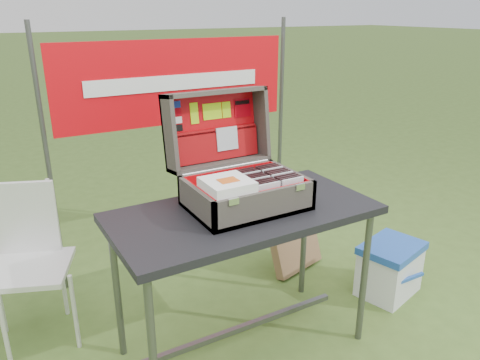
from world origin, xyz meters
TOP-DOWN VIEW (x-y plane):
  - ground at (0.00, 0.00)m, footprint 80.00×80.00m
  - table at (-0.11, 0.01)m, footprint 1.32×0.67m
  - table_top at (-0.11, 0.01)m, footprint 1.32×0.67m
  - table_leg_fl at (-0.70, -0.25)m, footprint 0.04×0.04m
  - table_leg_fr at (0.49, -0.25)m, footprint 0.04×0.04m
  - table_leg_bl at (-0.70, 0.28)m, footprint 0.04×0.04m
  - table_leg_br at (0.49, 0.28)m, footprint 0.04×0.04m
  - table_brace at (-0.11, 0.01)m, footprint 1.16×0.03m
  - suitcase at (-0.08, 0.10)m, footprint 0.56×0.56m
  - suitcase_base_bottom at (-0.08, 0.04)m, footprint 0.56×0.40m
  - suitcase_base_wall_front at (-0.08, -0.15)m, footprint 0.56×0.02m
  - suitcase_base_wall_back at (-0.08, 0.23)m, footprint 0.56×0.02m
  - suitcase_base_wall_left at (-0.35, 0.04)m, footprint 0.02×0.40m
  - suitcase_base_wall_right at (0.19, 0.04)m, footprint 0.02×0.40m
  - suitcase_liner_floor at (-0.08, 0.04)m, footprint 0.52×0.36m
  - suitcase_latch_left at (-0.26, -0.16)m, footprint 0.05×0.01m
  - suitcase_latch_right at (0.10, -0.16)m, footprint 0.05×0.01m
  - suitcase_hinge at (-0.08, 0.24)m, footprint 0.51×0.02m
  - suitcase_lid_back at (-0.08, 0.40)m, footprint 0.56×0.08m
  - suitcase_lid_rim_far at (-0.08, 0.37)m, footprint 0.56×0.15m
  - suitcase_lid_rim_near at (-0.08, 0.32)m, footprint 0.56×0.15m
  - suitcase_lid_rim_left at (-0.35, 0.34)m, footprint 0.02×0.20m
  - suitcase_lid_rim_right at (0.19, 0.34)m, footprint 0.02×0.20m
  - suitcase_lid_liner at (-0.08, 0.39)m, footprint 0.51×0.05m
  - suitcase_liner_wall_front at (-0.08, -0.14)m, footprint 0.52×0.01m
  - suitcase_liner_wall_back at (-0.08, 0.21)m, footprint 0.52×0.01m
  - suitcase_liner_wall_left at (-0.33, 0.04)m, footprint 0.01×0.36m
  - suitcase_liner_wall_right at (0.18, 0.04)m, footprint 0.01×0.36m
  - suitcase_lid_pocket at (-0.08, 0.36)m, footprint 0.50×0.05m
  - suitcase_pocket_edge at (-0.08, 0.36)m, footprint 0.49×0.02m
  - suitcase_pocket_cd at (-0.02, 0.35)m, footprint 0.13×0.03m
  - lid_sticker_cc_a at (-0.28, 0.40)m, footprint 0.06×0.01m
  - lid_sticker_cc_b at (-0.28, 0.40)m, footprint 0.06×0.01m
  - lid_sticker_cc_c at (-0.28, 0.39)m, footprint 0.06×0.01m
  - lid_sticker_cc_d at (-0.28, 0.39)m, footprint 0.06×0.01m
  - lid_card_neon_tall at (-0.18, 0.40)m, footprint 0.05×0.02m
  - lid_card_neon_main at (-0.08, 0.40)m, footprint 0.11×0.01m
  - lid_card_neon_small at (0.01, 0.40)m, footprint 0.05×0.01m
  - lid_sticker_band at (0.11, 0.40)m, footprint 0.10×0.02m
  - lid_sticker_band_bar at (0.11, 0.40)m, footprint 0.09×0.01m
  - cd_left_0 at (-0.04, -0.11)m, footprint 0.12×0.01m
  - cd_left_1 at (-0.04, -0.09)m, footprint 0.12×0.01m
  - cd_left_2 at (-0.04, -0.07)m, footprint 0.12×0.01m
  - cd_left_3 at (-0.04, -0.05)m, footprint 0.12×0.01m
  - cd_left_4 at (-0.04, -0.03)m, footprint 0.12×0.01m
  - cd_left_5 at (-0.04, -0.00)m, footprint 0.12×0.01m
  - cd_left_6 at (-0.04, 0.02)m, footprint 0.12×0.01m
  - cd_left_7 at (-0.04, 0.04)m, footprint 0.12×0.01m
  - cd_left_8 at (-0.04, 0.06)m, footprint 0.12×0.01m
  - cd_left_9 at (-0.04, 0.08)m, footprint 0.12×0.01m
  - cd_left_10 at (-0.04, 0.11)m, footprint 0.12×0.01m
  - cd_left_11 at (-0.04, 0.13)m, footprint 0.12×0.01m
  - cd_right_0 at (0.09, -0.11)m, footprint 0.12×0.01m
  - cd_right_1 at (0.09, -0.09)m, footprint 0.12×0.01m
  - cd_right_2 at (0.09, -0.07)m, footprint 0.12×0.01m
  - cd_right_3 at (0.09, -0.05)m, footprint 0.12×0.01m
  - cd_right_4 at (0.09, -0.03)m, footprint 0.12×0.01m
  - cd_right_5 at (0.09, -0.00)m, footprint 0.12×0.01m
  - cd_right_6 at (0.09, 0.02)m, footprint 0.12×0.01m
  - cd_right_7 at (0.09, 0.04)m, footprint 0.12×0.01m
  - cd_right_8 at (0.09, 0.06)m, footprint 0.12×0.01m
  - cd_right_9 at (0.09, 0.08)m, footprint 0.12×0.01m
  - cd_right_10 at (0.09, 0.11)m, footprint 0.12×0.01m
  - cd_right_11 at (0.09, 0.13)m, footprint 0.12×0.01m
  - songbook_0 at (-0.22, -0.04)m, footprint 0.21×0.21m
  - songbook_1 at (-0.22, -0.04)m, footprint 0.21×0.21m
  - songbook_2 at (-0.22, -0.04)m, footprint 0.21×0.21m
  - songbook_3 at (-0.22, -0.04)m, footprint 0.21×0.21m
  - songbook_4 at (-0.22, -0.04)m, footprint 0.21×0.21m
  - songbook_5 at (-0.22, -0.04)m, footprint 0.21×0.21m
  - songbook_6 at (-0.22, -0.04)m, footprint 0.21×0.21m
  - songbook_7 at (-0.22, -0.04)m, footprint 0.21×0.21m
  - songbook_8 at (-0.22, -0.04)m, footprint 0.21×0.21m
  - songbook_graphic at (-0.22, -0.05)m, footprint 0.09×0.07m
  - cooler at (0.98, -0.00)m, footprint 0.46×0.40m
  - cooler_body at (0.98, -0.00)m, footprint 0.44×0.38m
  - cooler_lid at (0.98, -0.00)m, footprint 0.46×0.40m
  - cooler_handle at (0.98, -0.17)m, footprint 0.24×0.02m
  - chair at (-1.07, 0.62)m, footprint 0.53×0.56m
  - chair_seat at (-1.07, 0.62)m, footprint 0.52×0.52m
  - chair_backrest at (-1.07, 0.81)m, footprint 0.38×0.17m
  - chair_leg_fl at (-1.24, 0.45)m, footprint 0.02×0.02m
  - chair_leg_fr at (-0.90, 0.45)m, footprint 0.02×0.02m
  - chair_leg_bl at (-1.24, 0.79)m, footprint 0.02×0.02m
  - chair_leg_br at (-0.90, 0.79)m, footprint 0.02×0.02m
  - chair_upright_right at (-0.90, 0.81)m, footprint 0.02×0.02m
  - cardboard_box at (0.63, 0.57)m, footprint 0.46×0.30m
  - banner_post_left at (-0.85, 1.10)m, footprint 0.03×0.03m
  - banner_post_right at (0.85, 1.10)m, footprint 0.03×0.03m
  - banner at (0.00, 1.09)m, footprint 1.60×0.02m
  - banner_text at (0.00, 1.08)m, footprint 1.20×0.00m

SIDE VIEW (x-z plane):
  - ground at x=0.00m, z-range 0.00..0.00m
  - table_brace at x=-0.11m, z-range 0.10..0.14m
  - cooler_body at x=0.98m, z-range 0.00..0.30m
  - cooler at x=0.98m, z-range 0.00..0.35m
  - cooler_handle at x=0.98m, z-range 0.18..0.20m
  - cardboard_box at x=0.63m, z-range 0.00..0.45m
  - chair_leg_fl at x=-1.24m, z-range 0.00..0.45m
  - chair_leg_fr at x=-0.90m, z-range 0.00..0.45m
  - chair_leg_bl at x=-1.24m, z-range 0.00..0.45m
  - chair_leg_br at x=-0.90m, z-range 0.00..0.45m
  - cooler_lid at x=0.98m, z-range 0.30..0.35m
  - table_leg_fl at x=-0.70m, z-range 0.00..0.78m
  - table_leg_fr at x=0.49m, z-range 0.00..0.78m
  - table_leg_bl at x=-0.70m, z-range 0.00..0.78m
  - table_leg_br at x=0.49m, z-range 0.00..0.78m
  - table at x=-0.11m, z-range 0.00..0.82m
  - chair at x=-1.07m, z-range 0.00..0.88m
  - chair_seat at x=-1.07m, z-range 0.44..0.47m
  - chair_upright_right at x=-0.90m, z-range 0.45..0.87m
  - chair_backrest at x=-1.07m, z-range 0.46..0.88m
  - table_top at x=-0.11m, z-range 0.78..0.82m
  - suitcase_base_bottom at x=-0.08m, z-range 0.82..0.84m
  - suitcase_liner_floor at x=-0.08m, z-range 0.84..0.85m
  - banner_post_left at x=-0.85m, z-range 0.00..1.70m
  - banner_post_right at x=0.85m, z-range 0.00..1.70m
  - suitcase_base_wall_front at x=-0.08m, z-range 0.82..0.97m
  - suitcase_base_wall_back at x=-0.08m, z-range 0.82..0.97m
  - suitcase_base_wall_left at x=-0.35m, z-range 0.82..0.97m
  - suitcase_base_wall_right at x=0.19m, z-range 0.82..0.97m
  - suitcase_liner_wall_front at x=-0.08m, z-range 0.84..0.97m
  - suitcase_liner_wall_back at x=-0.08m, z-range 0.84..0.97m
  - suitcase_liner_wall_left at x=-0.33m, z-range 0.84..0.97m
  - suitcase_liner_wall_right at x=0.18m, z-range 0.84..0.97m
  - cd_left_0 at x=-0.04m, z-range 0.85..0.99m
  - cd_left_1 at x=-0.04m, z-range 0.85..0.99m
  - cd_left_2 at x=-0.04m, z-range 0.85..0.99m
  - cd_left_3 at x=-0.04m, z-range 0.85..0.99m
  - cd_left_4 at x=-0.04m, z-range 0.85..0.99m
  - cd_left_5 at x=-0.04m, z-range 0.85..0.99m
  - cd_left_6 at x=-0.04m, z-range 0.85..0.99m
  - cd_left_7 at x=-0.04m, z-range 0.85..0.99m
  - cd_left_8 at x=-0.04m, z-range 0.85..0.99m
  - cd_left_9 at x=-0.04m, z-range 0.85..0.99m
  - cd_left_10 at x=-0.04m, z-range 0.85..0.99m
  - cd_left_11 at x=-0.04m, z-range 0.85..0.99m
  - cd_right_0 at x=0.09m, z-range 0.85..0.99m
  - cd_right_1 at x=0.09m, z-range 0.85..0.99m
  - cd_right_2 at x=0.09m, z-range 0.85..0.99m
  - cd_right_3 at x=0.09m, z-range 0.85..0.99m
  - cd_right_4 at x=0.09m, z-range 0.85..0.99m
  - cd_right_5 at x=0.09m, z-range 0.85..0.99m
  - cd_right_6 at x=0.09m, z-range 0.85..0.99m
  - cd_right_7 at x=0.09m, z-range 0.85..0.99m
  - cd_right_8 at x=0.09m, z-range 0.85..0.99m
  - cd_right_9 at x=0.09m, z-range 0.85..0.99m
  - cd_right_10 at x=0.09m, z-range 0.85..0.99m
  - cd_right_11 at x=0.09m, z-range 0.85..0.99m
  - suitcase_latch_left at x=-0.26m, z-range 0.95..0.98m
  - suitcase_latch_right at x=0.10m, z-range 0.95..0.98m
  - suitcase_hinge at x=-0.08m, z-range 0.96..0.98m
  - suitcase_lid_rim_near at x=-0.08m, z-range 0.95..0.99m
  - songbook_0 at x=-0.22m, z-range 0.97..0.98m
  - songbook_1 at x=-0.22m, z-range 0.98..0.98m
  - songbook_2 at x=-0.22m, z-range 0.98..0.99m
  - songbook_3 at x=-0.22m, z-range 0.99..0.99m
  - songbook_4 at x=-0.22m, z-range 0.99..1.00m
  - songbook_5 at x=-0.22m, z-range 1.00..1.00m
  - songbook_6 at x=-0.22m, z-range 1.00..1.01m
  - songbook_7 at x=-0.22m, z-range 1.01..1.01m
  - songbook_8 at x=-0.22m, z-range 1.01..1.02m
  - songbook_graphic at x=-0.22m, z-range 1.02..1.02m
  - suitcase_lid_pocket at x=-0.08m, z-range 0.98..1.14m
  - suitcase at x=-0.08m, z-range 0.82..1.36m
  - suitcase_pocket_cd at x=-0.02m, z-range 1.03..1.16m
  - suitcase_pocket_edge at x=-0.08m, z-range 1.13..1.15m
  - suitcase_lid_back at x=-0.08m, z-range 0.95..1.35m
  - suitcase_lid_liner at x=-0.08m, z-range 0.98..1.33m
  - suitcase_lid_rim_left at x=-0.35m, z-range 0.95..1.37m
  - suitcase_lid_rim_right at x=0.19m, z-range 0.95..1.37m
  - lid_sticker_cc_d at x=-0.28m, z-range 1.16..1.19m
  - lid_sticker_cc_c at x=-0.28m, z-range 1.20..1.23m
  - lid_card_neon_tall at x=-0.18m, z-range 1.19..1.30m
  - lid_card_neon_main at x=-0.08m, z-range 1.20..1.28m
  - lid_card_neon_small at x=0.01m, z-range 1.20..1.28m
  - lid_sticker_band at x=0.11m, z-range 1.19..1.29m
  - lid_sticker_cc_b at x=-0.28m, z-range 1.24..1.27m
  - lid_sticker_band_bar at x=0.11m, z-range 1.26..1.28m
  - lid_sticker_cc_a at x=-0.28m, z-range 1.28..1.31m
  - banner at x=0.00m, z-range 1.02..1.58m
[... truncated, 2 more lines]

